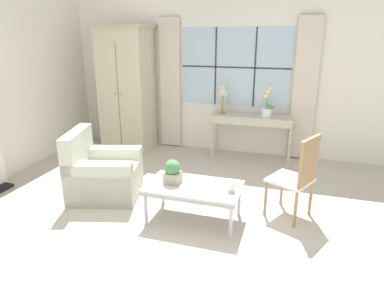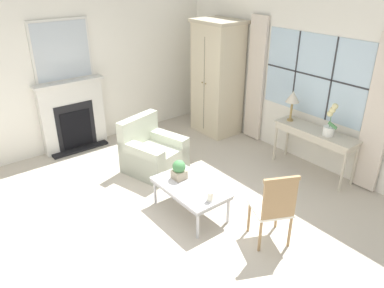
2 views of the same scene
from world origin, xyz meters
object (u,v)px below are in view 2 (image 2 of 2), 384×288
console_table (315,135)px  table_lamp (293,98)px  potted_orchid (330,123)px  potted_plant_small (179,170)px  pillar_candle (210,197)px  fireplace (72,109)px  coffee_table (190,189)px  side_chair_wooden (275,206)px  armchair_upholstered (153,154)px  armoire (217,78)px

console_table → table_lamp: table_lamp is taller
potted_orchid → potted_plant_small: bearing=-110.0°
console_table → pillar_candle: console_table is taller
fireplace → console_table: fireplace is taller
coffee_table → pillar_candle: 0.45m
pillar_candle → side_chair_wooden: bearing=30.4°
armchair_upholstered → pillar_candle: size_ratio=7.17×
pillar_candle → potted_orchid: bearing=86.6°
armoire → console_table: armoire is taller
coffee_table → pillar_candle: pillar_candle is taller
armchair_upholstered → potted_plant_small: armchair_upholstered is taller
coffee_table → console_table: bearing=81.7°
fireplace → potted_plant_small: bearing=8.9°
armoire → coffee_table: (1.92, -2.17, -0.73)m
potted_plant_small → table_lamp: bearing=88.2°
console_table → potted_plant_small: console_table is taller
potted_orchid → pillar_candle: potted_orchid is taller
side_chair_wooden → potted_plant_small: bearing=-164.4°
console_table → armoire: bearing=-177.1°
console_table → potted_plant_small: size_ratio=4.92×
armoire → side_chair_wooden: size_ratio=2.20×
fireplace → armchair_upholstered: bearing=22.6°
armchair_upholstered → pillar_candle: 1.80m
side_chair_wooden → console_table: bearing=112.7°
fireplace → armoire: fireplace is taller
fireplace → pillar_candle: size_ratio=16.12×
coffee_table → fireplace: bearing=-171.9°
console_table → armchair_upholstered: 2.65m
console_table → potted_orchid: size_ratio=2.61×
fireplace → console_table: size_ratio=1.69×
armchair_upholstered → coffee_table: 1.36m
fireplace → armchair_upholstered: size_ratio=2.25×
armchair_upholstered → potted_plant_small: size_ratio=3.70×
armoire → console_table: 2.30m
table_lamp → coffee_table: table_lamp is taller
coffee_table → table_lamp: bearing=94.6°
console_table → coffee_table: size_ratio=1.28×
table_lamp → armchair_upholstered: 2.48m
armoire → armchair_upholstered: armoire is taller
fireplace → table_lamp: bearing=44.3°
console_table → armchair_upholstered: (-1.67, -2.03, -0.37)m
side_chair_wooden → pillar_candle: 0.81m
armoire → table_lamp: 1.74m
potted_orchid → pillar_candle: (-0.13, -2.27, -0.46)m
console_table → table_lamp: 0.71m
potted_plant_small → pillar_candle: (0.68, -0.02, -0.08)m
console_table → table_lamp: size_ratio=2.66×
console_table → potted_orchid: potted_orchid is taller
armoire → fireplace: bearing=-111.7°
potted_orchid → coffee_table: bearing=-104.1°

